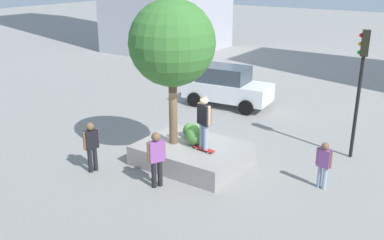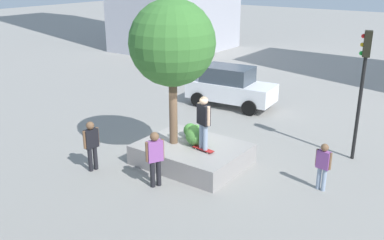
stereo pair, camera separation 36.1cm
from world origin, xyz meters
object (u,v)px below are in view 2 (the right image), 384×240
object	(u,v)px
skateboard	(203,149)
police_car	(230,86)
skateboarder	(204,119)
traffic_light_corner	(363,74)
plaza_tree	(172,43)
passerby_with_bag	(323,164)
pedestrian_crossing	(91,143)
bystander_watching	(155,155)
planter_ledge	(192,154)

from	to	relation	value
skateboard	police_car	bearing A→B (deg)	114.13
skateboarder	traffic_light_corner	bearing A→B (deg)	45.51
skateboard	traffic_light_corner	bearing A→B (deg)	45.51
plaza_tree	police_car	world-z (taller)	plaza_tree
traffic_light_corner	passerby_with_bag	xyz separation A→B (m)	(-0.09, -2.88, -2.19)
traffic_light_corner	pedestrian_crossing	bearing A→B (deg)	-138.29
plaza_tree	passerby_with_bag	size ratio (longest dim) A/B	3.22
bystander_watching	traffic_light_corner	bearing A→B (deg)	52.62
skateboarder	bystander_watching	world-z (taller)	skateboarder
police_car	bystander_watching	bearing A→B (deg)	-73.94
plaza_tree	skateboard	bearing A→B (deg)	0.70
passerby_with_bag	pedestrian_crossing	size ratio (longest dim) A/B	0.88
passerby_with_bag	traffic_light_corner	bearing A→B (deg)	88.22
plaza_tree	passerby_with_bag	world-z (taller)	plaza_tree
traffic_light_corner	passerby_with_bag	distance (m)	3.62
planter_ledge	police_car	bearing A→B (deg)	110.23
police_car	plaza_tree	bearing A→B (deg)	-75.33
traffic_light_corner	police_car	bearing A→B (deg)	157.60
police_car	traffic_light_corner	bearing A→B (deg)	-22.40
plaza_tree	pedestrian_crossing	world-z (taller)	plaza_tree
police_car	bystander_watching	size ratio (longest dim) A/B	2.43
planter_ledge	bystander_watching	xyz separation A→B (m)	(0.06, -1.99, 0.69)
traffic_light_corner	pedestrian_crossing	size ratio (longest dim) A/B	2.62
planter_ledge	police_car	size ratio (longest dim) A/B	0.81
passerby_with_bag	pedestrian_crossing	bearing A→B (deg)	-154.86
skateboarder	passerby_with_bag	xyz separation A→B (m)	(3.68, 0.96, -0.93)
skateboard	bystander_watching	world-z (taller)	bystander_watching
skateboard	planter_ledge	bearing A→B (deg)	162.43
plaza_tree	skateboard	distance (m)	3.58
planter_ledge	skateboard	bearing A→B (deg)	-17.57
skateboarder	traffic_light_corner	world-z (taller)	traffic_light_corner
skateboarder	traffic_light_corner	size ratio (longest dim) A/B	0.40
pedestrian_crossing	bystander_watching	bearing A→B (deg)	8.43
skateboard	skateboarder	xyz separation A→B (m)	(0.00, 0.00, 1.05)
plaza_tree	skateboarder	world-z (taller)	plaza_tree
plaza_tree	bystander_watching	world-z (taller)	plaza_tree
skateboard	skateboarder	world-z (taller)	skateboarder
pedestrian_crossing	skateboard	bearing A→B (deg)	36.12
skateboarder	pedestrian_crossing	size ratio (longest dim) A/B	1.05
plaza_tree	pedestrian_crossing	xyz separation A→B (m)	(-1.73, -2.15, -3.12)
skateboard	bystander_watching	xyz separation A→B (m)	(-0.54, -1.80, 0.29)
traffic_light_corner	passerby_with_bag	world-z (taller)	traffic_light_corner
planter_ledge	traffic_light_corner	distance (m)	6.31
plaza_tree	skateboarder	distance (m)	2.62
skateboarder	police_car	size ratio (longest dim) A/B	0.41
traffic_light_corner	bystander_watching	size ratio (longest dim) A/B	2.52
skateboarder	skateboard	bearing A→B (deg)	-90.00
skateboarder	bystander_watching	distance (m)	2.03
passerby_with_bag	police_car	bearing A→B (deg)	139.59
skateboarder	pedestrian_crossing	bearing A→B (deg)	-143.88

